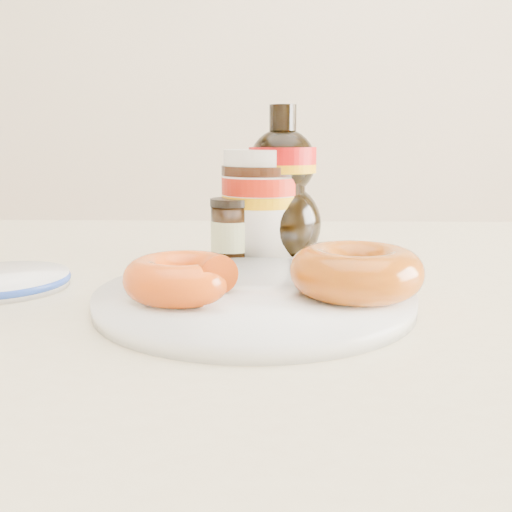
{
  "coord_description": "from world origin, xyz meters",
  "views": [
    {
      "loc": [
        -0.03,
        -0.49,
        0.9
      ],
      "look_at": [
        -0.04,
        0.06,
        0.79
      ],
      "focal_mm": 40.0,
      "sensor_mm": 36.0,
      "label": 1
    }
  ],
  "objects_px": {
    "donut_bitten": "(182,278)",
    "donut_whole": "(356,271)",
    "dining_table": "(296,355)",
    "plate": "(254,297)",
    "syrup_bottle": "(282,185)",
    "dark_jar": "(231,233)",
    "blue_rim_saucer": "(1,280)",
    "nutella_jar": "(261,201)"
  },
  "relations": [
    {
      "from": "dining_table",
      "to": "donut_whole",
      "type": "bearing_deg",
      "value": -65.76
    },
    {
      "from": "plate",
      "to": "dark_jar",
      "type": "bearing_deg",
      "value": 101.04
    },
    {
      "from": "donut_bitten",
      "to": "syrup_bottle",
      "type": "xyz_separation_m",
      "value": [
        0.09,
        0.22,
        0.06
      ]
    },
    {
      "from": "dining_table",
      "to": "syrup_bottle",
      "type": "relative_size",
      "value": 7.48
    },
    {
      "from": "dark_jar",
      "to": "dining_table",
      "type": "bearing_deg",
      "value": -45.72
    },
    {
      "from": "donut_bitten",
      "to": "blue_rim_saucer",
      "type": "bearing_deg",
      "value": 134.8
    },
    {
      "from": "syrup_bottle",
      "to": "donut_whole",
      "type": "bearing_deg",
      "value": -73.28
    },
    {
      "from": "nutella_jar",
      "to": "donut_bitten",
      "type": "bearing_deg",
      "value": -105.65
    },
    {
      "from": "nutella_jar",
      "to": "syrup_bottle",
      "type": "bearing_deg",
      "value": -2.74
    },
    {
      "from": "plate",
      "to": "syrup_bottle",
      "type": "bearing_deg",
      "value": 82.0
    },
    {
      "from": "dining_table",
      "to": "nutella_jar",
      "type": "height_order",
      "value": "nutella_jar"
    },
    {
      "from": "dining_table",
      "to": "plate",
      "type": "bearing_deg",
      "value": -115.08
    },
    {
      "from": "blue_rim_saucer",
      "to": "syrup_bottle",
      "type": "bearing_deg",
      "value": 26.27
    },
    {
      "from": "dining_table",
      "to": "plate",
      "type": "height_order",
      "value": "plate"
    },
    {
      "from": "dining_table",
      "to": "syrup_bottle",
      "type": "height_order",
      "value": "syrup_bottle"
    },
    {
      "from": "syrup_bottle",
      "to": "blue_rim_saucer",
      "type": "distance_m",
      "value": 0.33
    },
    {
      "from": "donut_bitten",
      "to": "nutella_jar",
      "type": "bearing_deg",
      "value": 51.36
    },
    {
      "from": "donut_whole",
      "to": "syrup_bottle",
      "type": "distance_m",
      "value": 0.22
    },
    {
      "from": "donut_whole",
      "to": "donut_bitten",
      "type": "bearing_deg",
      "value": -174.09
    },
    {
      "from": "plate",
      "to": "nutella_jar",
      "type": "bearing_deg",
      "value": 89.51
    },
    {
      "from": "donut_whole",
      "to": "nutella_jar",
      "type": "bearing_deg",
      "value": 112.88
    },
    {
      "from": "syrup_bottle",
      "to": "dark_jar",
      "type": "distance_m",
      "value": 0.09
    },
    {
      "from": "dining_table",
      "to": "nutella_jar",
      "type": "bearing_deg",
      "value": 111.51
    },
    {
      "from": "plate",
      "to": "donut_bitten",
      "type": "height_order",
      "value": "donut_bitten"
    },
    {
      "from": "plate",
      "to": "blue_rim_saucer",
      "type": "distance_m",
      "value": 0.26
    },
    {
      "from": "dining_table",
      "to": "dark_jar",
      "type": "bearing_deg",
      "value": 134.28
    },
    {
      "from": "dark_jar",
      "to": "nutella_jar",
      "type": "bearing_deg",
      "value": 37.44
    },
    {
      "from": "dining_table",
      "to": "blue_rim_saucer",
      "type": "xyz_separation_m",
      "value": [
        -0.3,
        -0.04,
        0.09
      ]
    },
    {
      "from": "plate",
      "to": "dark_jar",
      "type": "relative_size",
      "value": 3.6
    },
    {
      "from": "dining_table",
      "to": "syrup_bottle",
      "type": "distance_m",
      "value": 0.21
    },
    {
      "from": "plate",
      "to": "blue_rim_saucer",
      "type": "relative_size",
      "value": 2.11
    },
    {
      "from": "dining_table",
      "to": "donut_whole",
      "type": "xyz_separation_m",
      "value": [
        0.05,
        -0.1,
        0.12
      ]
    },
    {
      "from": "dining_table",
      "to": "blue_rim_saucer",
      "type": "relative_size",
      "value": 10.34
    },
    {
      "from": "plate",
      "to": "blue_rim_saucer",
      "type": "height_order",
      "value": "same"
    },
    {
      "from": "nutella_jar",
      "to": "blue_rim_saucer",
      "type": "xyz_separation_m",
      "value": [
        -0.26,
        -0.14,
        -0.07
      ]
    },
    {
      "from": "donut_bitten",
      "to": "dark_jar",
      "type": "distance_m",
      "value": 0.2
    },
    {
      "from": "donut_whole",
      "to": "syrup_bottle",
      "type": "bearing_deg",
      "value": 106.72
    },
    {
      "from": "donut_whole",
      "to": "dark_jar",
      "type": "bearing_deg",
      "value": 124.04
    },
    {
      "from": "donut_bitten",
      "to": "donut_whole",
      "type": "height_order",
      "value": "donut_whole"
    },
    {
      "from": "donut_whole",
      "to": "nutella_jar",
      "type": "relative_size",
      "value": 0.86
    },
    {
      "from": "dark_jar",
      "to": "blue_rim_saucer",
      "type": "height_order",
      "value": "dark_jar"
    },
    {
      "from": "donut_whole",
      "to": "blue_rim_saucer",
      "type": "height_order",
      "value": "donut_whole"
    }
  ]
}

